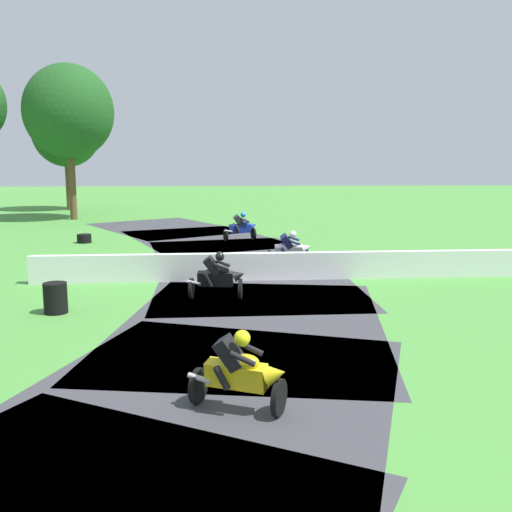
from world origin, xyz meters
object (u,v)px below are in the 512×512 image
object	(u,v)px
motorcycle_chase_black	(218,277)
motorcycle_fourth_blue	(241,227)
tire_stack_mid_a	(55,298)
tire_stack_mid_b	(91,262)
motorcycle_lead_yellow	(241,372)
motorcycle_trailing_white	(291,249)
tire_stack_far	(84,239)

from	to	relation	value
motorcycle_chase_black	motorcycle_fourth_blue	size ratio (longest dim) A/B	1.00
tire_stack_mid_a	tire_stack_mid_b	size ratio (longest dim) A/B	1.42
motorcycle_lead_yellow	motorcycle_trailing_white	bearing A→B (deg)	80.25
motorcycle_lead_yellow	tire_stack_far	distance (m)	20.07
motorcycle_fourth_blue	tire_stack_mid_b	bearing A→B (deg)	-131.35
tire_stack_mid_b	motorcycle_chase_black	bearing A→B (deg)	-47.60
motorcycle_trailing_white	tire_stack_mid_a	size ratio (longest dim) A/B	2.10
motorcycle_lead_yellow	motorcycle_chase_black	bearing A→B (deg)	93.46
motorcycle_chase_black	motorcycle_fourth_blue	bearing A→B (deg)	85.27
motorcycle_fourth_blue	motorcycle_chase_black	bearing A→B (deg)	-94.73
motorcycle_chase_black	motorcycle_fourth_blue	distance (m)	11.70
motorcycle_chase_black	motorcycle_fourth_blue	xyz separation A→B (m)	(0.96, 11.66, -0.00)
motorcycle_chase_black	motorcycle_trailing_white	distance (m)	5.64
motorcycle_lead_yellow	tire_stack_mid_a	size ratio (longest dim) A/B	2.08
motorcycle_chase_black	motorcycle_trailing_white	bearing A→B (deg)	62.55
motorcycle_lead_yellow	tire_stack_mid_b	size ratio (longest dim) A/B	2.97
motorcycle_trailing_white	motorcycle_chase_black	bearing A→B (deg)	-117.45
motorcycle_chase_black	motorcycle_trailing_white	size ratio (longest dim) A/B	1.01
motorcycle_fourth_blue	tire_stack_mid_b	xyz separation A→B (m)	(-5.70, -6.47, -0.46)
motorcycle_lead_yellow	tire_stack_mid_b	bearing A→B (deg)	112.25
motorcycle_fourth_blue	tire_stack_far	distance (m)	7.39
tire_stack_mid_a	motorcycle_lead_yellow	bearing A→B (deg)	-53.27
motorcycle_lead_yellow	motorcycle_trailing_white	distance (m)	12.69
motorcycle_lead_yellow	tire_stack_mid_a	bearing A→B (deg)	126.73
motorcycle_trailing_white	tire_stack_far	bearing A→B (deg)	144.81
motorcycle_fourth_blue	tire_stack_far	xyz separation A→B (m)	(-7.37, -0.30, -0.46)
motorcycle_trailing_white	tire_stack_mid_a	bearing A→B (deg)	-137.27
motorcycle_fourth_blue	tire_stack_mid_b	world-z (taller)	motorcycle_fourth_blue
motorcycle_fourth_blue	tire_stack_mid_a	world-z (taller)	motorcycle_fourth_blue
motorcycle_lead_yellow	tire_stack_mid_b	distance (m)	13.71
motorcycle_fourth_blue	tire_stack_far	bearing A→B (deg)	-177.69
motorcycle_lead_yellow	motorcycle_fourth_blue	xyz separation A→B (m)	(0.51, 19.16, 0.00)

